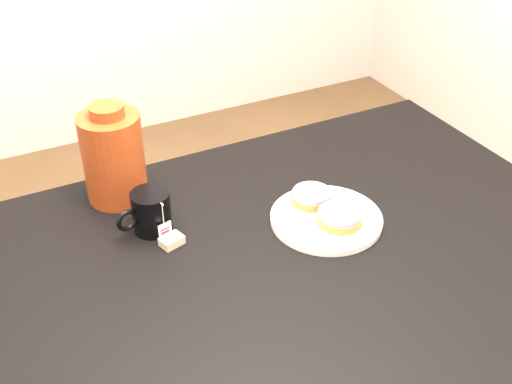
% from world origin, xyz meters
% --- Properties ---
extents(table, '(1.40, 0.90, 0.75)m').
position_xyz_m(table, '(0.00, 0.00, 0.67)').
color(table, black).
rests_on(table, ground_plane).
extents(plate, '(0.24, 0.24, 0.02)m').
position_xyz_m(plate, '(0.18, 0.06, 0.76)').
color(plate, white).
rests_on(plate, table).
extents(bagel_back, '(0.12, 0.12, 0.03)m').
position_xyz_m(bagel_back, '(0.18, 0.12, 0.78)').
color(bagel_back, brown).
rests_on(bagel_back, plate).
extents(bagel_front, '(0.14, 0.14, 0.03)m').
position_xyz_m(bagel_front, '(0.19, 0.03, 0.78)').
color(bagel_front, brown).
rests_on(bagel_front, plate).
extents(mug, '(0.13, 0.10, 0.09)m').
position_xyz_m(mug, '(-0.16, 0.20, 0.79)').
color(mug, black).
rests_on(mug, table).
extents(teabag_pouch, '(0.05, 0.04, 0.02)m').
position_xyz_m(teabag_pouch, '(-0.14, 0.14, 0.76)').
color(teabag_pouch, '#C6B793').
rests_on(teabag_pouch, table).
extents(bagel_package, '(0.16, 0.16, 0.22)m').
position_xyz_m(bagel_package, '(-0.18, 0.35, 0.85)').
color(bagel_package, maroon).
rests_on(bagel_package, table).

